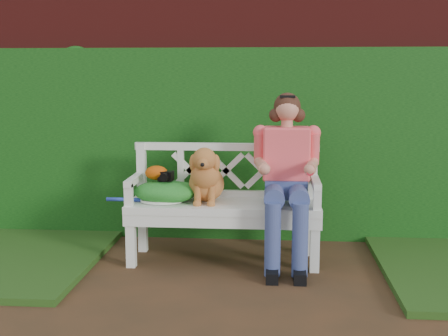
{
  "coord_description": "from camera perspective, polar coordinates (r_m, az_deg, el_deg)",
  "views": [
    {
      "loc": [
        0.28,
        -3.63,
        1.48
      ],
      "look_at": [
        -0.1,
        0.95,
        0.75
      ],
      "focal_mm": 48.0,
      "sensor_mm": 36.0,
      "label": 1
    }
  ],
  "objects": [
    {
      "name": "dog",
      "position": [
        4.66,
        -1.73,
        -0.56
      ],
      "size": [
        0.42,
        0.49,
        0.45
      ],
      "primitive_type": null,
      "rotation": [
        0.0,
        0.0,
        -0.36
      ],
      "color": "olive",
      "rests_on": "garden_bench"
    },
    {
      "name": "brick_wall",
      "position": [
        5.55,
        1.9,
        5.08
      ],
      "size": [
        10.0,
        0.3,
        2.2
      ],
      "primitive_type": "cube",
      "color": "#591614",
      "rests_on": "ground"
    },
    {
      "name": "garden_bench",
      "position": [
        4.76,
        -0.0,
        -6.07
      ],
      "size": [
        1.59,
        0.63,
        0.48
      ],
      "primitive_type": null,
      "rotation": [
        0.0,
        0.0,
        0.02
      ],
      "color": "white",
      "rests_on": "ground"
    },
    {
      "name": "green_bag",
      "position": [
        4.72,
        -5.58,
        -2.2
      ],
      "size": [
        0.53,
        0.42,
        0.17
      ],
      "primitive_type": null,
      "rotation": [
        0.0,
        0.0,
        0.08
      ],
      "color": "green",
      "rests_on": "garden_bench"
    },
    {
      "name": "seated_woman",
      "position": [
        4.64,
        5.94,
        -1.48
      ],
      "size": [
        0.77,
        0.87,
        1.28
      ],
      "primitive_type": null,
      "rotation": [
        0.0,
        0.0,
        -0.38
      ],
      "color": "#FD4458",
      "rests_on": "ground"
    },
    {
      "name": "ivy_hedge",
      "position": [
        5.35,
        1.76,
        2.25
      ],
      "size": [
        10.0,
        0.18,
        1.7
      ],
      "primitive_type": "cube",
      "color": "#216118",
      "rests_on": "ground"
    },
    {
      "name": "ground",
      "position": [
        3.93,
        0.37,
        -13.1
      ],
      "size": [
        60.0,
        60.0,
        0.0
      ],
      "primitive_type": "plane",
      "color": "#352617"
    },
    {
      "name": "baseball_glove",
      "position": [
        4.73,
        -6.45,
        -0.46
      ],
      "size": [
        0.19,
        0.15,
        0.11
      ],
      "primitive_type": "ellipsoid",
      "rotation": [
        0.0,
        0.0,
        -0.08
      ],
      "color": "#BC4707",
      "rests_on": "green_bag"
    },
    {
      "name": "camera_item",
      "position": [
        4.7,
        -5.56,
        -0.75
      ],
      "size": [
        0.12,
        0.1,
        0.07
      ],
      "primitive_type": "cube",
      "rotation": [
        0.0,
        0.0,
        -0.15
      ],
      "color": "black",
      "rests_on": "green_bag"
    },
    {
      "name": "tennis_racket",
      "position": [
        4.73,
        -6.33,
        -3.05
      ],
      "size": [
        0.64,
        0.28,
        0.03
      ],
      "primitive_type": null,
      "rotation": [
        0.0,
        0.0,
        -0.02
      ],
      "color": "beige",
      "rests_on": "garden_bench"
    }
  ]
}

